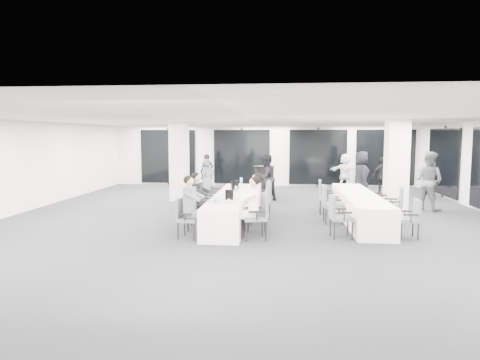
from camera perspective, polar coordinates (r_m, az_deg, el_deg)
The scene contains 42 objects.
room at distance 12.98m, azimuth 5.66°, elevation 1.72°, with size 14.04×16.04×2.84m.
column_left at distance 15.50m, azimuth -8.10°, elevation 2.43°, with size 0.60×0.60×2.80m, color white.
column_right at distance 13.29m, azimuth 20.11°, elevation 1.54°, with size 0.60×0.60×2.80m, color white.
banquet_table_main at distance 11.63m, azimuth -1.12°, elevation -3.77°, with size 0.90×5.00×0.75m, color white.
banquet_table_side at distance 12.21m, azimuth 15.58°, elevation -3.53°, with size 0.90×5.00×0.75m, color white.
cocktail_table at distance 16.69m, azimuth 3.25°, elevation -0.07°, with size 0.83×0.83×1.16m.
chair_main_left_near at distance 9.88m, azimuth -7.25°, elevation -4.71°, with size 0.53×0.57×0.91m.
chair_main_left_second at distance 10.66m, azimuth -6.31°, elevation -3.55°, with size 0.63×0.66×1.03m.
chair_main_left_mid at distance 11.32m, azimuth -5.60°, elevation -3.04°, with size 0.55×0.61×1.01m.
chair_main_left_fourth at distance 12.45m, azimuth -4.55°, elevation -2.25°, with size 0.54×0.59×0.99m.
chair_main_left_far at distance 13.35m, azimuth -3.86°, elevation -1.63°, with size 0.59×0.63×1.01m.
chair_main_right_near at distance 9.68m, azimuth 2.50°, elevation -4.47°, with size 0.63×0.66×1.04m.
chair_main_right_second at distance 10.47m, azimuth 2.73°, elevation -3.87°, with size 0.51×0.57×0.97m.
chair_main_right_mid at distance 11.25m, azimuth 2.91°, elevation -3.32°, with size 0.50×0.55×0.93m.
chair_main_right_fourth at distance 12.08m, azimuth 3.13°, elevation -2.45°, with size 0.60×0.63×1.01m.
chair_main_right_far at distance 13.14m, azimuth 3.32°, elevation -1.88°, with size 0.58×0.61×0.96m.
chair_side_left_near at distance 10.05m, azimuth 12.92°, elevation -4.47°, with size 0.53×0.58×0.96m.
chair_side_left_mid at distance 11.69m, azimuth 11.86°, elevation -2.84°, with size 0.53×0.59×1.02m.
chair_side_left_far at distance 13.02m, azimuth 11.23°, elevation -1.93°, with size 0.55×0.60×1.02m.
chair_side_right_near at distance 10.53m, azimuth 21.85°, elevation -4.50°, with size 0.46×0.52×0.89m.
chair_side_right_mid at distance 11.89m, azimuth 19.98°, elevation -2.97°, with size 0.58×0.62×1.00m.
chair_side_right_far at distance 13.31m, azimuth 18.40°, elevation -2.11°, with size 0.54×0.58×0.95m.
seated_guest_a at distance 9.78m, azimuth -6.36°, elevation -3.07°, with size 0.50×0.38×1.44m.
seated_guest_b at distance 10.62m, azimuth -5.40°, elevation -2.34°, with size 0.50×0.38×1.44m.
seated_guest_c at distance 9.63m, azimuth 1.48°, elevation -3.18°, with size 0.50×0.38×1.44m.
seated_guest_d at distance 10.44m, azimuth 1.81°, elevation -2.47°, with size 0.50×0.38×1.44m.
standing_guest_a at distance 15.04m, azimuth -4.33°, elevation 0.31°, with size 0.63×0.51×1.73m, color slate.
standing_guest_b at distance 15.28m, azimuth 3.53°, elevation 0.70°, with size 0.91×0.55×1.88m, color black.
standing_guest_d at distance 17.32m, azimuth 18.48°, elevation 0.74°, with size 1.01×0.56×1.71m, color black.
standing_guest_e at distance 15.93m, azimuth 15.87°, elevation 0.93°, with size 0.97×0.59×2.01m, color black.
standing_guest_f at distance 19.29m, azimuth 13.86°, elevation 1.43°, with size 1.60×0.62×1.74m, color white.
standing_guest_g at distance 18.30m, azimuth -4.44°, elevation 1.37°, with size 0.64×0.52×1.76m, color black.
standing_guest_h at distance 14.63m, azimuth 23.88°, elevation 0.35°, with size 1.00×0.61×2.08m, color slate.
ice_bucket_near at distance 10.65m, azimuth -1.45°, elevation -1.98°, with size 0.21×0.21×0.24m, color black.
ice_bucket_far at distance 12.59m, azimuth -0.69°, elevation -0.70°, with size 0.23×0.23×0.26m, color black.
water_bottle_a at distance 9.88m, azimuth -3.38°, elevation -2.73°, with size 0.07×0.07×0.21m, color silver.
water_bottle_b at distance 11.74m, azimuth -0.52°, elevation -1.32°, with size 0.07×0.07×0.21m, color silver.
water_bottle_c at distance 13.69m, azimuth 0.17°, elevation -0.20°, with size 0.08×0.08×0.24m, color silver.
plate_a at distance 10.22m, azimuth -3.14°, elevation -2.94°, with size 0.20×0.20×0.03m.
plate_b at distance 10.11m, azimuth -1.44°, elevation -3.04°, with size 0.21×0.21×0.03m.
plate_c at distance 11.24m, azimuth -1.27°, elevation -2.12°, with size 0.20×0.20×0.03m.
wine_glass at distance 9.46m, azimuth -1.47°, elevation -2.83°, with size 0.08×0.08×0.20m.
Camera 1 is at (0.88, -11.83, 2.35)m, focal length 32.00 mm.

